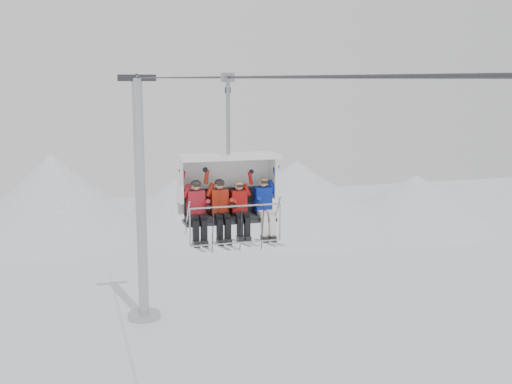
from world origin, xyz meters
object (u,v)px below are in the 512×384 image
object	(u,v)px
lift_tower_right	(141,218)
skier_center_right	(240,208)
skier_far_right	(264,205)
skier_far_left	(197,209)
skier_center_left	(220,208)
chairlift_carrier	(227,186)

from	to	relation	value
lift_tower_right	skier_center_right	distance (m)	20.33
lift_tower_right	skier_far_right	distance (m)	20.34
skier_far_left	skier_center_right	distance (m)	1.06
skier_center_right	skier_center_left	bearing A→B (deg)	178.86
lift_tower_right	skier_far_left	distance (m)	20.34
lift_tower_right	skier_far_left	size ratio (longest dim) A/B	7.99
skier_center_left	skier_center_right	distance (m)	0.49
lift_tower_right	chairlift_carrier	xyz separation A→B (m)	(0.00, -19.53, 4.90)
lift_tower_right	skier_far_right	size ratio (longest dim) A/B	7.99
skier_center_left	skier_far_left	bearing A→B (deg)	179.98
skier_far_left	skier_far_right	size ratio (longest dim) A/B	1.00
chairlift_carrier	skier_center_left	size ratio (longest dim) A/B	2.36
skier_far_right	skier_far_left	bearing A→B (deg)	180.00
chairlift_carrier	skier_far_right	world-z (taller)	chairlift_carrier
lift_tower_right	chairlift_carrier	size ratio (longest dim) A/B	3.38
chairlift_carrier	skier_center_left	world-z (taller)	chairlift_carrier
skier_far_right	lift_tower_right	bearing A→B (deg)	92.47
skier_center_left	lift_tower_right	bearing A→B (deg)	89.28
lift_tower_right	skier_far_left	world-z (taller)	lift_tower_right
skier_center_left	skier_far_right	xyz separation A→B (m)	(1.11, 0.00, 0.00)
skier_far_left	skier_center_left	world-z (taller)	skier_far_left
skier_center_left	skier_far_right	size ratio (longest dim) A/B	1.00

